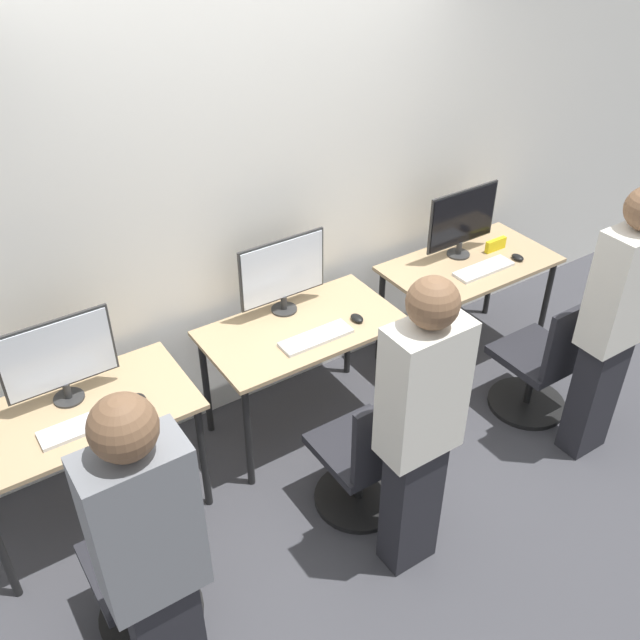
# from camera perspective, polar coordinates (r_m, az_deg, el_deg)

# --- Properties ---
(ground_plane) EXTENTS (20.00, 20.00, 0.00)m
(ground_plane) POSITION_cam_1_polar(r_m,az_deg,el_deg) (4.25, 0.92, -10.48)
(ground_plane) COLOR #3D3D42
(wall_back) EXTENTS (12.00, 0.05, 2.80)m
(wall_back) POSITION_cam_1_polar(r_m,az_deg,el_deg) (3.96, -4.98, 10.56)
(wall_back) COLOR silver
(wall_back) RESTS_ON ground_plane
(desk_left) EXTENTS (1.11, 0.61, 0.72)m
(desk_left) POSITION_cam_1_polar(r_m,az_deg,el_deg) (3.67, -18.64, -7.97)
(desk_left) COLOR tan
(desk_left) RESTS_ON ground_plane
(monitor_left) EXTENTS (0.54, 0.15, 0.46)m
(monitor_left) POSITION_cam_1_polar(r_m,az_deg,el_deg) (3.55, -20.20, -2.87)
(monitor_left) COLOR #2D2D2D
(monitor_left) RESTS_ON desk_left
(keyboard_left) EXTENTS (0.42, 0.13, 0.02)m
(keyboard_left) POSITION_cam_1_polar(r_m,az_deg,el_deg) (3.52, -18.32, -7.98)
(keyboard_left) COLOR silver
(keyboard_left) RESTS_ON desk_left
(mouse_left) EXTENTS (0.06, 0.09, 0.03)m
(mouse_left) POSITION_cam_1_polar(r_m,az_deg,el_deg) (3.58, -14.23, -6.14)
(mouse_left) COLOR black
(mouse_left) RESTS_ON desk_left
(office_chair_left) EXTENTS (0.48, 0.48, 0.86)m
(office_chair_left) POSITION_cam_1_polar(r_m,az_deg,el_deg) (3.37, -13.71, -19.37)
(office_chair_left) COLOR black
(office_chair_left) RESTS_ON ground_plane
(person_left) EXTENTS (0.36, 0.22, 1.66)m
(person_left) POSITION_cam_1_polar(r_m,az_deg,el_deg) (2.70, -13.28, -18.29)
(person_left) COLOR #232328
(person_left) RESTS_ON ground_plane
(desk_center) EXTENTS (1.11, 0.61, 0.72)m
(desk_center) POSITION_cam_1_polar(r_m,az_deg,el_deg) (4.02, -1.44, -1.52)
(desk_center) COLOR tan
(desk_center) RESTS_ON ground_plane
(monitor_center) EXTENTS (0.54, 0.15, 0.46)m
(monitor_center) POSITION_cam_1_polar(r_m,az_deg,el_deg) (3.97, -3.00, 3.81)
(monitor_center) COLOR #2D2D2D
(monitor_center) RESTS_ON desk_center
(keyboard_center) EXTENTS (0.42, 0.13, 0.02)m
(keyboard_center) POSITION_cam_1_polar(r_m,az_deg,el_deg) (3.87, -0.32, -1.42)
(keyboard_center) COLOR silver
(keyboard_center) RESTS_ON desk_center
(mouse_center) EXTENTS (0.06, 0.09, 0.03)m
(mouse_center) POSITION_cam_1_polar(r_m,az_deg,el_deg) (4.01, 2.98, 0.15)
(mouse_center) COLOR black
(mouse_center) RESTS_ON desk_center
(office_chair_center) EXTENTS (0.48, 0.48, 0.86)m
(office_chair_center) POSITION_cam_1_polar(r_m,az_deg,el_deg) (3.73, 3.74, -11.15)
(office_chair_center) COLOR black
(office_chair_center) RESTS_ON ground_plane
(person_center) EXTENTS (0.36, 0.21, 1.63)m
(person_center) POSITION_cam_1_polar(r_m,az_deg,el_deg) (3.15, 7.98, -8.29)
(person_center) COLOR #232328
(person_center) RESTS_ON ground_plane
(desk_right) EXTENTS (1.11, 0.61, 0.72)m
(desk_right) POSITION_cam_1_polar(r_m,az_deg,el_deg) (4.70, 11.82, 3.60)
(desk_right) COLOR tan
(desk_right) RESTS_ON ground_plane
(monitor_right) EXTENTS (0.54, 0.15, 0.46)m
(monitor_right) POSITION_cam_1_polar(r_m,az_deg,el_deg) (4.61, 11.32, 7.85)
(monitor_right) COLOR #2D2D2D
(monitor_right) RESTS_ON desk_right
(keyboard_right) EXTENTS (0.42, 0.13, 0.02)m
(keyboard_right) POSITION_cam_1_polar(r_m,az_deg,el_deg) (4.59, 12.96, 4.00)
(keyboard_right) COLOR silver
(keyboard_right) RESTS_ON desk_right
(mouse_right) EXTENTS (0.06, 0.09, 0.03)m
(mouse_right) POSITION_cam_1_polar(r_m,az_deg,el_deg) (4.76, 15.53, 4.85)
(mouse_right) COLOR black
(mouse_right) RESTS_ON desk_right
(office_chair_right) EXTENTS (0.48, 0.48, 0.86)m
(office_chair_right) POSITION_cam_1_polar(r_m,az_deg,el_deg) (4.49, 17.33, -3.58)
(office_chair_right) COLOR black
(office_chair_right) RESTS_ON ground_plane
(person_right) EXTENTS (0.36, 0.22, 1.65)m
(person_right) POSITION_cam_1_polar(r_m,az_deg,el_deg) (4.02, 22.54, -0.00)
(person_right) COLOR #232328
(person_right) RESTS_ON ground_plane
(placard_right) EXTENTS (0.16, 0.03, 0.08)m
(placard_right) POSITION_cam_1_polar(r_m,az_deg,el_deg) (4.82, 13.87, 5.86)
(placard_right) COLOR yellow
(placard_right) RESTS_ON desk_right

